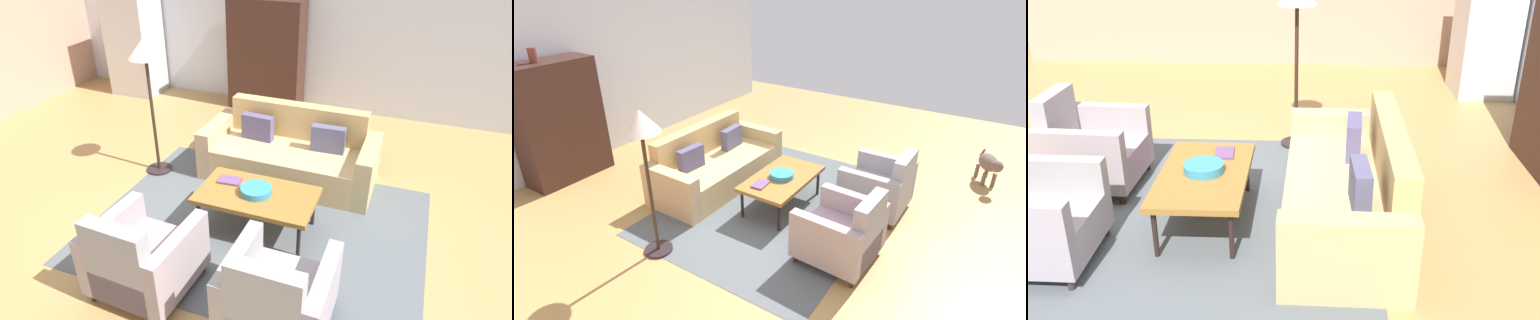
% 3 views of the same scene
% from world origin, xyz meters
% --- Properties ---
extents(ground_plane, '(11.03, 11.03, 0.00)m').
position_xyz_m(ground_plane, '(0.00, 0.00, 0.00)').
color(ground_plane, '#AD874E').
extents(wall_back, '(9.19, 0.12, 2.80)m').
position_xyz_m(wall_back, '(0.00, 3.65, 1.40)').
color(wall_back, silver).
rests_on(wall_back, ground).
extents(area_rug, '(3.40, 2.60, 0.01)m').
position_xyz_m(area_rug, '(0.32, 0.13, 0.00)').
color(area_rug, '#525A5E').
rests_on(area_rug, ground).
extents(couch, '(2.11, 0.93, 0.86)m').
position_xyz_m(couch, '(0.32, 1.27, 0.29)').
color(couch, tan).
rests_on(couch, ground).
extents(coffee_table, '(1.20, 0.70, 0.44)m').
position_xyz_m(coffee_table, '(0.32, 0.08, 0.41)').
color(coffee_table, black).
rests_on(coffee_table, ground).
extents(armchair_left, '(0.84, 0.84, 0.88)m').
position_xyz_m(armchair_left, '(-0.28, -1.09, 0.34)').
color(armchair_left, '#2E1E1C').
rests_on(armchair_left, ground).
extents(armchair_right, '(0.81, 0.81, 0.88)m').
position_xyz_m(armchair_right, '(0.92, -1.09, 0.34)').
color(armchair_right, '#2D221C').
rests_on(armchair_right, ground).
extents(fruit_bowl, '(0.32, 0.32, 0.07)m').
position_xyz_m(fruit_bowl, '(0.31, 0.08, 0.48)').
color(fruit_bowl, teal).
rests_on(fruit_bowl, coffee_table).
extents(book_stack, '(0.25, 0.18, 0.02)m').
position_xyz_m(book_stack, '(-0.03, 0.19, 0.45)').
color(book_stack, '#61436E').
rests_on(book_stack, coffee_table).
extents(cabinet, '(1.20, 0.51, 1.80)m').
position_xyz_m(cabinet, '(-0.73, 3.30, 0.90)').
color(cabinet, '#372019').
rests_on(cabinet, ground).
extents(vase_tall, '(0.11, 0.11, 0.20)m').
position_xyz_m(vase_tall, '(-0.88, 3.30, 1.90)').
color(vase_tall, brown).
rests_on(vase_tall, cabinet).
extents(floor_lamp, '(0.40, 0.40, 1.72)m').
position_xyz_m(floor_lamp, '(-1.30, 0.77, 1.44)').
color(floor_lamp, black).
rests_on(floor_lamp, ground).
extents(dog, '(0.66, 0.41, 0.48)m').
position_xyz_m(dog, '(2.56, -2.19, 0.31)').
color(dog, brown).
rests_on(dog, ground).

